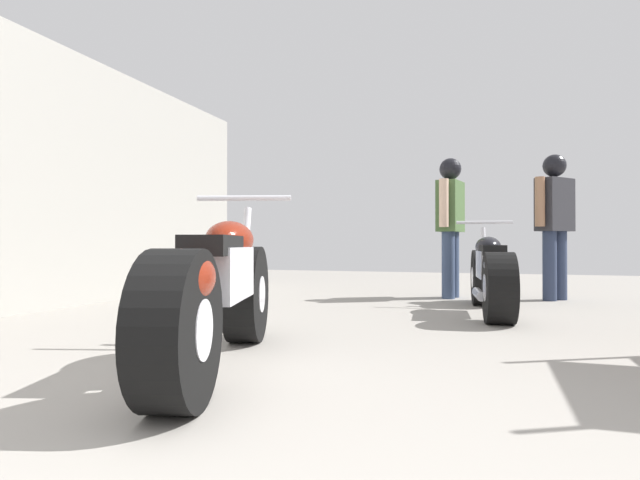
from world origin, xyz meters
The scene contains 6 objects.
ground_plane centered at (0.00, 3.23, 0.00)m, with size 15.87×15.87×0.00m, color gray.
garage_partition_left centered at (-3.31, 3.23, 1.32)m, with size 0.08×7.11×2.64m, color #A3A099.
motorcycle_maroon_cruiser centered at (-0.53, 1.59, 0.40)m, with size 0.84×2.03×0.96m.
motorcycle_black_naked centered at (0.81, 4.24, 0.36)m, with size 0.56×1.91×0.89m.
mechanic_in_blue centered at (0.36, 5.59, 1.00)m, with size 0.32×0.66×1.67m.
mechanic_with_helmet centered at (1.52, 5.70, 1.00)m, with size 0.50×0.57×1.67m.
Camera 1 is at (0.79, -0.78, 0.64)m, focal length 29.04 mm.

